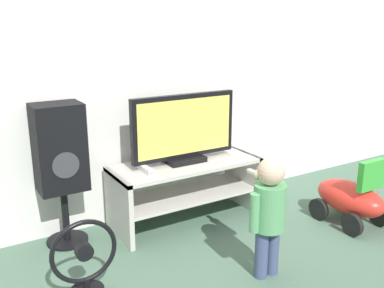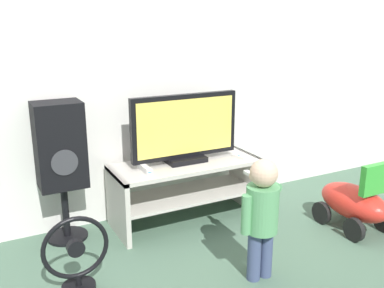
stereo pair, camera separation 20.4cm
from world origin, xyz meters
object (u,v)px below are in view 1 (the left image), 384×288
Objects in this scene: speaker_tower at (60,152)px; ride_on_toy at (351,198)px; child at (268,207)px; floor_fan at (85,262)px; remote_primary at (237,156)px; game_console at (146,169)px; television at (184,129)px.

speaker_tower reaches higher than ride_on_toy.
child reaches higher than floor_fan.
remote_primary is 0.28× the size of floor_fan.
floor_fan is at bearing -140.99° from game_console.
game_console is at bearing -170.04° from television.
television is at bearing 30.10° from floor_fan.
television is at bearing 164.04° from remote_primary.
floor_fan is (-0.08, -0.70, -0.46)m from speaker_tower.
speaker_tower is 1.71× the size of ride_on_toy.
floor_fan is at bearing -149.90° from television.
remote_primary reaches higher than floor_fan.
game_console is 0.61m from speaker_tower.
speaker_tower is (-1.34, 0.24, 0.18)m from remote_primary.
television reaches higher than floor_fan.
television is at bearing -7.32° from speaker_tower.
game_console is 0.79m from remote_primary.
floor_fan is (-0.64, -0.52, -0.29)m from game_console.
game_console reaches higher than remote_primary.
game_console is 0.33× the size of ride_on_toy.
remote_primary is at bearing 136.42° from ride_on_toy.
ride_on_toy is (1.04, 0.20, -0.24)m from child.
game_console is 0.87m from floor_fan.
speaker_tower is at bearing 161.89° from game_console.
ride_on_toy is at bearing -34.64° from television.
remote_primary is at bearing 64.99° from child.
floor_fan is at bearing -96.66° from speaker_tower.
television is 6.51× the size of remote_primary.
television is 0.44m from game_console.
speaker_tower is 2.22m from ride_on_toy.
floor_fan is 2.08m from ride_on_toy.
ride_on_toy reaches higher than game_console.
child reaches higher than ride_on_toy.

